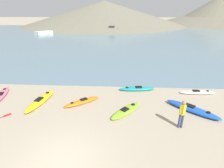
{
  "coord_description": "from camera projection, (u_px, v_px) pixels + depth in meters",
  "views": [
    {
      "loc": [
        2.56,
        -5.47,
        6.09
      ],
      "look_at": [
        1.8,
        7.9,
        0.5
      ],
      "focal_mm": 28.0,
      "sensor_mm": 36.0,
      "label": 1
    }
  ],
  "objects": [
    {
      "name": "kayak_on_sand_5",
      "position": [
        41.0,
        100.0,
        12.54
      ],
      "size": [
        1.2,
        3.56,
        0.39
      ],
      "color": "yellow",
      "rests_on": "ground_plane"
    },
    {
      "name": "far_hill_midright",
      "position": [
        223.0,
        15.0,
        88.39
      ],
      "size": [
        68.16,
        68.16,
        8.42
      ],
      "primitive_type": "cone",
      "color": "gray",
      "rests_on": "ground_plane"
    },
    {
      "name": "moored_boat_1",
      "position": [
        110.0,
        30.0,
        54.57
      ],
      "size": [
        5.83,
        2.53,
        1.87
      ],
      "color": "black",
      "rests_on": "bay_water"
    },
    {
      "name": "kayak_on_sand_1",
      "position": [
        137.0,
        89.0,
        14.52
      ],
      "size": [
        3.02,
        0.97,
        0.32
      ],
      "color": "teal",
      "rests_on": "ground_plane"
    },
    {
      "name": "kayak_on_sand_2",
      "position": [
        192.0,
        109.0,
        11.42
      ],
      "size": [
        3.12,
        2.88,
        0.4
      ],
      "color": "blue",
      "rests_on": "ground_plane"
    },
    {
      "name": "kayak_on_sand_6",
      "position": [
        198.0,
        92.0,
        13.89
      ],
      "size": [
        2.86,
        0.71,
        0.3
      ],
      "color": "white",
      "rests_on": "ground_plane"
    },
    {
      "name": "person_near_foreground",
      "position": [
        182.0,
        113.0,
        9.54
      ],
      "size": [
        0.34,
        0.3,
        1.7
      ],
      "color": "#384260",
      "rests_on": "ground_plane"
    },
    {
      "name": "kayak_on_sand_4",
      "position": [
        126.0,
        110.0,
        11.34
      ],
      "size": [
        2.33,
        2.6,
        0.32
      ],
      "color": "#8CCC2D",
      "rests_on": "ground_plane"
    },
    {
      "name": "kayak_on_sand_0",
      "position": [
        82.0,
        102.0,
        12.46
      ],
      "size": [
        2.51,
        2.14,
        0.31
      ],
      "color": "orange",
      "rests_on": "ground_plane"
    },
    {
      "name": "far_hill_midleft",
      "position": [
        222.0,
        9.0,
        86.38
      ],
      "size": [
        45.95,
        45.95,
        14.38
      ],
      "primitive_type": "cone",
      "color": "gray",
      "rests_on": "ground_plane"
    },
    {
      "name": "moored_boat_0",
      "position": [
        82.0,
        27.0,
        65.52
      ],
      "size": [
        4.36,
        2.99,
        1.32
      ],
      "color": "white",
      "rests_on": "bay_water"
    },
    {
      "name": "kayak_on_sand_3",
      "position": [
        2.0,
        95.0,
        13.52
      ],
      "size": [
        1.47,
        3.02,
        0.29
      ],
      "color": "#E5668C",
      "rests_on": "ground_plane"
    },
    {
      "name": "moored_boat_2",
      "position": [
        44.0,
        33.0,
        49.83
      ],
      "size": [
        4.41,
        5.18,
        0.81
      ],
      "color": "white",
      "rests_on": "bay_water"
    },
    {
      "name": "ground_plane",
      "position": [
        60.0,
        164.0,
        7.52
      ],
      "size": [
        400.0,
        400.0,
        0.0
      ],
      "primitive_type": "plane",
      "color": "tan"
    },
    {
      "name": "bay_water",
      "position": [
        113.0,
        35.0,
        47.57
      ],
      "size": [
        160.0,
        70.0,
        0.06
      ],
      "primitive_type": "cube",
      "color": "slate",
      "rests_on": "ground_plane"
    },
    {
      "name": "far_hill_left",
      "position": [
        104.0,
        13.0,
        81.85
      ],
      "size": [
        74.4,
        74.4,
        10.69
      ],
      "primitive_type": "cone",
      "color": "gray",
      "rests_on": "ground_plane"
    }
  ]
}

